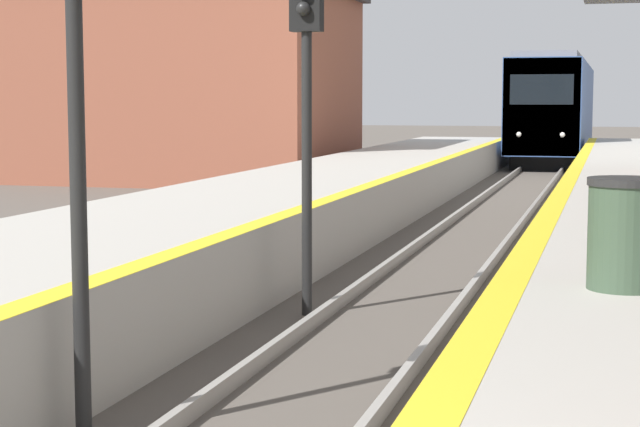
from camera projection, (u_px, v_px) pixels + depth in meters
name	position (u px, v px, depth m)	size (l,w,h in m)	color
train	(556.00, 108.00, 45.60)	(2.66, 19.30, 4.21)	black
signal_near	(74.00, 39.00, 7.55)	(0.36, 0.31, 4.19)	black
signal_mid	(306.00, 62.00, 12.21)	(0.36, 0.31, 4.19)	black
trash_bin	(625.00, 233.00, 8.34)	(0.60, 0.60, 0.88)	#384C38
station_building	(187.00, 83.00, 33.76)	(10.04, 8.12, 6.04)	brown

